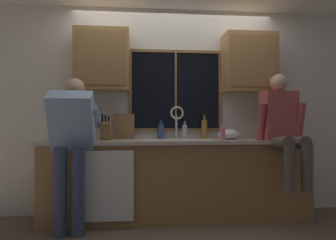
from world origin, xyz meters
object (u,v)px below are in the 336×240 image
object	(u,v)px
person_sitting_on_counter	(283,124)
cutting_board	(124,127)
mixing_bowl	(229,134)
soap_dispenser	(223,134)
bottle_tall_clear	(161,131)
bottle_green_glass	(185,131)
person_standing	(72,137)
bottle_amber_small	(204,129)
knife_block	(106,131)

from	to	relation	value
person_sitting_on_counter	cutting_board	xyz separation A→B (m)	(-1.78, 0.49, -0.03)
mixing_bowl	soap_dispenser	xyz separation A→B (m)	(-0.15, -0.25, 0.01)
bottle_tall_clear	soap_dispenser	bearing A→B (deg)	-32.04
cutting_board	bottle_tall_clear	xyz separation A→B (m)	(0.45, -0.01, -0.05)
bottle_green_glass	cutting_board	bearing A→B (deg)	177.21
person_standing	bottle_green_glass	distance (m)	1.36
person_standing	bottle_green_glass	size ratio (longest dim) A/B	7.02
bottle_tall_clear	bottle_amber_small	distance (m)	0.54
knife_block	bottle_tall_clear	xyz separation A→B (m)	(0.65, 0.18, -0.01)
cutting_board	bottle_tall_clear	bearing A→B (deg)	-1.27
bottle_amber_small	person_standing	bearing A→B (deg)	-160.28
person_standing	bottle_green_glass	bearing A→B (deg)	22.54
knife_block	bottle_amber_small	size ratio (longest dim) A/B	1.07
bottle_green_glass	mixing_bowl	bearing A→B (deg)	-14.36
knife_block	bottle_green_glass	distance (m)	0.95
soap_dispenser	bottle_amber_small	distance (m)	0.42
person_standing	mixing_bowl	xyz separation A→B (m)	(1.77, 0.39, 0.00)
person_standing	knife_block	size ratio (longest dim) A/B	4.98
soap_dispenser	bottle_green_glass	distance (m)	0.53
person_sitting_on_counter	cutting_board	size ratio (longest dim) A/B	4.04
mixing_bowl	cutting_board	bearing A→B (deg)	172.36
person_sitting_on_counter	bottle_tall_clear	world-z (taller)	person_sitting_on_counter
bottle_green_glass	bottle_tall_clear	world-z (taller)	bottle_tall_clear
cutting_board	mixing_bowl	size ratio (longest dim) A/B	1.17
soap_dispenser	bottle_amber_small	xyz separation A→B (m)	(-0.12, 0.40, 0.05)
mixing_bowl	bottle_tall_clear	bearing A→B (deg)	168.91
bottle_green_glass	knife_block	bearing A→B (deg)	-170.46
bottle_green_glass	bottle_amber_small	distance (m)	0.25
bottle_amber_small	person_sitting_on_counter	bearing A→B (deg)	-30.65
soap_dispenser	bottle_tall_clear	distance (m)	0.78
mixing_bowl	bottle_tall_clear	size ratio (longest dim) A/B	1.12
bottle_tall_clear	person_standing	bearing A→B (deg)	-150.41
cutting_board	bottle_amber_small	bearing A→B (deg)	-1.06
person_standing	person_sitting_on_counter	distance (m)	2.30
cutting_board	soap_dispenser	world-z (taller)	cutting_board
knife_block	soap_dispenser	size ratio (longest dim) A/B	1.67
cutting_board	mixing_bowl	world-z (taller)	cutting_board
bottle_tall_clear	person_sitting_on_counter	bearing A→B (deg)	-19.74
person_standing	knife_block	bearing A→B (deg)	49.07
cutting_board	mixing_bowl	xyz separation A→B (m)	(1.26, -0.17, -0.09)
person_sitting_on_counter	knife_block	xyz separation A→B (m)	(-1.98, 0.29, -0.08)
person_sitting_on_counter	knife_block	world-z (taller)	person_sitting_on_counter
cutting_board	bottle_green_glass	xyz separation A→B (m)	(0.74, -0.04, -0.06)
mixing_bowl	bottle_green_glass	xyz separation A→B (m)	(-0.52, 0.13, 0.03)
bottle_tall_clear	bottle_amber_small	xyz separation A→B (m)	(0.54, -0.01, 0.03)
person_standing	bottle_amber_small	world-z (taller)	person_standing
bottle_tall_clear	bottle_amber_small	bearing A→B (deg)	-0.90
knife_block	bottle_amber_small	xyz separation A→B (m)	(1.19, 0.18, 0.02)
knife_block	mixing_bowl	size ratio (longest dim) A/B	1.21
bottle_tall_clear	cutting_board	bearing A→B (deg)	178.73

